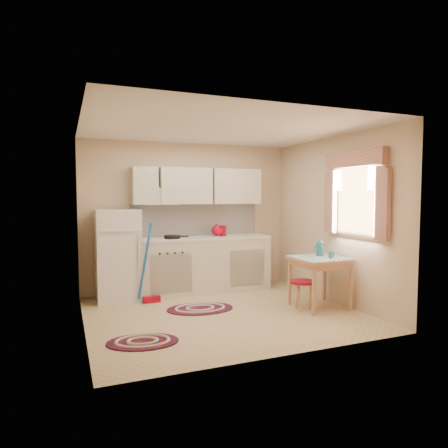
{
  "coord_description": "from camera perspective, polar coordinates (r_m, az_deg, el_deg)",
  "views": [
    {
      "loc": [
        -1.99,
        -5.0,
        1.6
      ],
      "look_at": [
        0.12,
        0.25,
        1.21
      ],
      "focal_mm": 32.0,
      "sensor_mm": 36.0,
      "label": 1
    }
  ],
  "objects": [
    {
      "name": "frying_pan",
      "position": [
        6.48,
        -7.42,
        -1.85
      ],
      "size": [
        0.29,
        0.29,
        0.05
      ],
      "primitive_type": "cylinder",
      "rotation": [
        0.0,
        0.0,
        -0.1
      ],
      "color": "black",
      "rests_on": "countertop"
    },
    {
      "name": "mug",
      "position": [
        5.88,
        15.06,
        -4.28
      ],
      "size": [
        0.09,
        0.09,
        0.1
      ],
      "primitive_type": "cylinder",
      "rotation": [
        0.0,
        0.0,
        0.32
      ],
      "color": "#296A7D",
      "rests_on": "table"
    },
    {
      "name": "base_cabinets",
      "position": [
        6.76,
        -2.97,
        -5.91
      ],
      "size": [
        2.25,
        0.6,
        0.88
      ],
      "primitive_type": "cube",
      "color": "beige",
      "rests_on": "ground"
    },
    {
      "name": "coffee_pot",
      "position": [
        6.02,
        13.55,
        -3.23
      ],
      "size": [
        0.14,
        0.12,
        0.27
      ],
      "primitive_type": null,
      "rotation": [
        0.0,
        0.0,
        0.0
      ],
      "color": "#296A7D",
      "rests_on": "table"
    },
    {
      "name": "rug_center",
      "position": [
        5.8,
        -3.43,
        -11.98
      ],
      "size": [
        1.02,
        0.74,
        0.02
      ],
      "primitive_type": null,
      "rotation": [
        0.0,
        0.0,
        -0.12
      ],
      "color": "#650E0B",
      "rests_on": "ground"
    },
    {
      "name": "stool",
      "position": [
        5.8,
        11.16,
        -9.97
      ],
      "size": [
        0.37,
        0.37,
        0.42
      ],
      "primitive_type": "cylinder",
      "rotation": [
        0.0,
        0.0,
        0.05
      ],
      "color": "maroon",
      "rests_on": "ground"
    },
    {
      "name": "red_canister",
      "position": [
        6.81,
        -0.16,
        -1.08
      ],
      "size": [
        0.15,
        0.15,
        0.16
      ],
      "primitive_type": "cylinder",
      "rotation": [
        0.0,
        0.0,
        0.33
      ],
      "color": "maroon",
      "rests_on": "countertop"
    },
    {
      "name": "room_shell",
      "position": [
        5.66,
        0.4,
        3.94
      ],
      "size": [
        3.64,
        3.6,
        2.52
      ],
      "color": "tan",
      "rests_on": "ground"
    },
    {
      "name": "fridge",
      "position": [
        6.36,
        -14.95,
        -4.3
      ],
      "size": [
        0.65,
        0.6,
        1.4
      ],
      "primitive_type": "cube",
      "color": "silver",
      "rests_on": "ground"
    },
    {
      "name": "red_kettle",
      "position": [
        6.76,
        -1.06,
        -0.95
      ],
      "size": [
        0.24,
        0.23,
        0.2
      ],
      "primitive_type": null,
      "rotation": [
        0.0,
        0.0,
        -0.28
      ],
      "color": "maroon",
      "rests_on": "countertop"
    },
    {
      "name": "rug_left",
      "position": [
        4.64,
        -11.54,
        -16.17
      ],
      "size": [
        0.88,
        0.68,
        0.02
      ],
      "primitive_type": null,
      "rotation": [
        0.0,
        0.0,
        -0.21
      ],
      "color": "#650E0B",
      "rests_on": "ground"
    },
    {
      "name": "countertop",
      "position": [
        6.69,
        -2.98,
        -2.03
      ],
      "size": [
        2.27,
        0.62,
        0.04
      ],
      "primitive_type": "cube",
      "color": "silver",
      "rests_on": "base_cabinets"
    },
    {
      "name": "table",
      "position": [
        5.96,
        13.49,
        -8.14
      ],
      "size": [
        0.72,
        0.72,
        0.72
      ],
      "primitive_type": "cube",
      "color": "tan",
      "rests_on": "ground"
    },
    {
      "name": "broom",
      "position": [
        6.1,
        -10.36,
        -5.52
      ],
      "size": [
        0.28,
        0.13,
        1.2
      ],
      "primitive_type": null,
      "rotation": [
        0.0,
        0.0,
        -0.04
      ],
      "color": "#1B59AE",
      "rests_on": "ground"
    }
  ]
}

